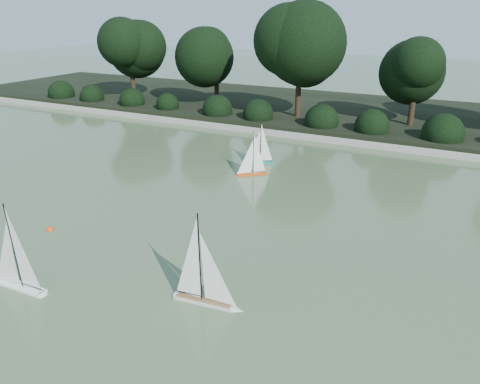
{
  "coord_description": "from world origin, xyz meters",
  "views": [
    {
      "loc": [
        3.02,
        -5.63,
        4.12
      ],
      "look_at": [
        -0.92,
        2.07,
        0.7
      ],
      "focal_mm": 35.0,
      "sensor_mm": 36.0,
      "label": 1
    }
  ],
  "objects_px": {
    "race_buoy": "(50,230)",
    "sailboat_orange": "(249,168)",
    "sailboat_white_b": "(209,290)",
    "sailboat_white_a": "(15,273)",
    "sailboat_teal": "(257,156)"
  },
  "relations": [
    {
      "from": "sailboat_white_b",
      "to": "sailboat_orange",
      "type": "height_order",
      "value": "sailboat_white_b"
    },
    {
      "from": "sailboat_white_a",
      "to": "race_buoy",
      "type": "height_order",
      "value": "sailboat_white_a"
    },
    {
      "from": "sailboat_white_a",
      "to": "sailboat_orange",
      "type": "height_order",
      "value": "sailboat_white_a"
    },
    {
      "from": "sailboat_white_b",
      "to": "sailboat_teal",
      "type": "xyz_separation_m",
      "value": [
        -2.27,
        6.48,
        -0.05
      ]
    },
    {
      "from": "sailboat_white_a",
      "to": "sailboat_white_b",
      "type": "height_order",
      "value": "sailboat_white_b"
    },
    {
      "from": "sailboat_white_b",
      "to": "sailboat_orange",
      "type": "distance_m",
      "value": 5.82
    },
    {
      "from": "race_buoy",
      "to": "sailboat_orange",
      "type": "bearing_deg",
      "value": 66.19
    },
    {
      "from": "sailboat_white_b",
      "to": "race_buoy",
      "type": "distance_m",
      "value": 4.17
    },
    {
      "from": "sailboat_white_a",
      "to": "sailboat_white_b",
      "type": "distance_m",
      "value": 3.12
    },
    {
      "from": "sailboat_white_a",
      "to": "sailboat_teal",
      "type": "distance_m",
      "value": 7.5
    },
    {
      "from": "sailboat_white_b",
      "to": "race_buoy",
      "type": "bearing_deg",
      "value": 170.28
    },
    {
      "from": "sailboat_white_a",
      "to": "race_buoy",
      "type": "distance_m",
      "value": 2.06
    },
    {
      "from": "sailboat_orange",
      "to": "sailboat_teal",
      "type": "bearing_deg",
      "value": 104.42
    },
    {
      "from": "sailboat_teal",
      "to": "race_buoy",
      "type": "xyz_separation_m",
      "value": [
        -1.83,
        -5.78,
        -0.2
      ]
    },
    {
      "from": "sailboat_white_a",
      "to": "sailboat_white_b",
      "type": "relative_size",
      "value": 1.0
    }
  ]
}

